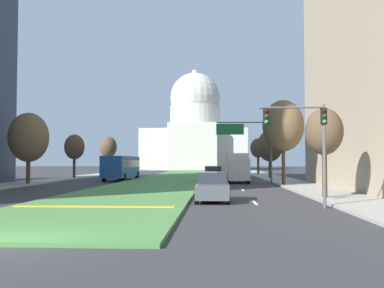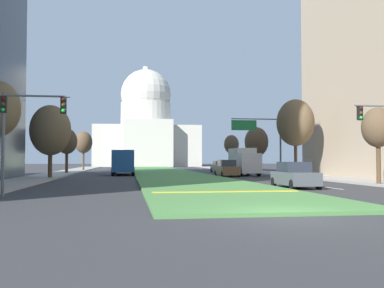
% 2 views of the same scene
% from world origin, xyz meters
% --- Properties ---
extents(ground_plane, '(260.00, 260.00, 0.00)m').
position_xyz_m(ground_plane, '(0.00, 56.39, 0.00)').
color(ground_plane, '#333335').
extents(grass_median, '(8.70, 101.50, 0.14)m').
position_xyz_m(grass_median, '(0.00, 50.75, 0.07)').
color(grass_median, '#4C8442').
rests_on(grass_median, ground_plane).
extents(median_curb_nose, '(7.83, 0.50, 0.04)m').
position_xyz_m(median_curb_nose, '(0.00, 9.05, 0.16)').
color(median_curb_nose, gold).
rests_on(median_curb_nose, grass_median).
extents(lane_dashes_right, '(0.16, 54.68, 0.01)m').
position_xyz_m(lane_dashes_right, '(8.07, 36.59, 0.00)').
color(lane_dashes_right, silver).
rests_on(lane_dashes_right, ground_plane).
extents(sidewalk_left, '(4.00, 101.50, 0.15)m').
position_xyz_m(sidewalk_left, '(-13.78, 45.11, 0.07)').
color(sidewalk_left, '#9E9991').
rests_on(sidewalk_left, ground_plane).
extents(sidewalk_right, '(4.00, 101.50, 0.15)m').
position_xyz_m(sidewalk_right, '(13.78, 45.11, 0.07)').
color(sidewalk_right, '#9E9991').
rests_on(sidewalk_right, ground_plane).
extents(capitol_building, '(28.53, 29.44, 28.76)m').
position_xyz_m(capitol_building, '(0.00, 112.09, 10.09)').
color(capitol_building, beige).
rests_on(capitol_building, ground_plane).
extents(traffic_light_near_left, '(3.34, 0.35, 5.20)m').
position_xyz_m(traffic_light_near_left, '(-10.43, 9.12, 3.80)').
color(traffic_light_near_left, '#515456').
rests_on(traffic_light_near_left, ground_plane).
extents(overhead_guide_sign, '(5.64, 0.20, 6.50)m').
position_xyz_m(overhead_guide_sign, '(9.36, 32.41, 4.65)').
color(overhead_guide_sign, '#515456').
rests_on(overhead_guide_sign, ground_plane).
extents(street_tree_right_near, '(2.29, 2.29, 5.59)m').
position_xyz_m(street_tree_right_near, '(12.47, 15.14, 4.11)').
color(street_tree_right_near, '#4C3823').
rests_on(street_tree_right_near, ground_plane).
extents(street_tree_left_mid, '(3.89, 3.89, 7.13)m').
position_xyz_m(street_tree_left_mid, '(-12.56, 30.01, 4.68)').
color(street_tree_left_mid, '#4C3823').
rests_on(street_tree_left_mid, ground_plane).
extents(street_tree_right_mid, '(3.96, 3.96, 8.24)m').
position_xyz_m(street_tree_right_mid, '(12.37, 30.31, 5.74)').
color(street_tree_right_mid, '#4C3823').
rests_on(street_tree_right_mid, ground_plane).
extents(street_tree_left_far, '(2.69, 2.69, 5.95)m').
position_xyz_m(street_tree_left_far, '(-13.07, 45.36, 4.22)').
color(street_tree_left_far, '#4C3823').
rests_on(street_tree_left_far, ground_plane).
extents(street_tree_right_far, '(3.41, 3.41, 6.56)m').
position_xyz_m(street_tree_right_far, '(13.23, 47.31, 4.40)').
color(street_tree_right_far, '#4C3823').
rests_on(street_tree_right_far, ground_plane).
extents(street_tree_left_distant, '(2.92, 2.92, 6.61)m').
position_xyz_m(street_tree_left_distant, '(-12.50, 61.45, 4.74)').
color(street_tree_left_distant, '#4C3823').
rests_on(street_tree_left_distant, ground_plane).
extents(street_tree_right_distant, '(2.64, 2.64, 6.24)m').
position_xyz_m(street_tree_right_distant, '(13.09, 62.03, 4.53)').
color(street_tree_right_distant, '#4C3823').
rests_on(street_tree_right_distant, ground_plane).
extents(sedan_lead_stopped, '(1.97, 4.51, 1.71)m').
position_xyz_m(sedan_lead_stopped, '(5.69, 13.81, 0.80)').
color(sedan_lead_stopped, '#4C5156').
rests_on(sedan_lead_stopped, ground_plane).
extents(sedan_midblock, '(1.95, 4.42, 1.84)m').
position_xyz_m(sedan_midblock, '(5.60, 33.17, 0.85)').
color(sedan_midblock, brown).
rests_on(sedan_midblock, ground_plane).
extents(sedan_distant, '(2.08, 4.56, 1.67)m').
position_xyz_m(sedan_distant, '(8.17, 48.77, 0.79)').
color(sedan_distant, '#4C5156').
rests_on(sedan_distant, ground_plane).
extents(box_truck_delivery, '(2.40, 6.40, 3.20)m').
position_xyz_m(box_truck_delivery, '(8.24, 35.77, 1.68)').
color(box_truck_delivery, '#BCBCC1').
rests_on(box_truck_delivery, ground_plane).
extents(city_bus, '(2.62, 11.00, 2.95)m').
position_xyz_m(city_bus, '(-5.69, 40.95, 1.77)').
color(city_bus, '#1E4C8C').
rests_on(city_bus, ground_plane).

